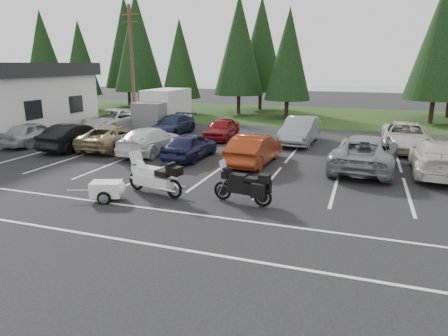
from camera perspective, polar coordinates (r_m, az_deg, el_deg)
ground at (r=17.03m, az=-4.87°, el=-1.87°), size 120.00×120.00×0.00m
grass_strip at (r=39.74m, az=9.52°, el=7.51°), size 80.00×16.00×0.01m
lake_water at (r=70.08m, az=17.35°, el=10.08°), size 70.00×50.00×0.02m
utility_pole at (r=31.66m, az=-12.98°, el=14.08°), size 1.60×0.26×9.00m
box_truck at (r=31.27m, az=-9.01°, el=8.30°), size 2.40×5.60×2.90m
stall_markings at (r=18.80m, az=-2.39°, el=-0.22°), size 32.00×16.00×0.01m
conifer_0 at (r=51.05m, az=-24.43°, el=15.00°), size 4.58×4.58×10.66m
conifer_1 at (r=46.13m, az=-19.86°, el=14.54°), size 3.96×3.96×9.22m
conifer_2 at (r=44.05m, az=-12.31°, el=17.13°), size 5.10×5.10×11.89m
conifer_3 at (r=40.16m, az=-6.30°, el=15.23°), size 3.87×3.87×9.02m
conifer_4 at (r=39.59m, az=2.17°, el=17.14°), size 4.80×4.80×11.17m
conifer_5 at (r=37.09m, az=9.22°, el=15.74°), size 4.14×4.14×9.63m
conifer_6 at (r=37.38m, az=28.59°, el=15.86°), size 4.93×4.93×11.48m
conifer_back_a at (r=49.74m, az=-13.81°, el=17.01°), size 5.28×5.28×12.30m
conifer_back_b at (r=43.75m, az=5.36°, el=17.17°), size 4.97×4.97×11.58m
car_near_0 at (r=27.07m, az=-25.50°, el=4.50°), size 1.83×4.25×1.43m
car_near_1 at (r=24.76m, az=-20.46°, el=4.26°), size 1.78×4.62×1.50m
car_near_2 at (r=24.19m, az=-15.45°, el=4.31°), size 2.51×5.12×1.40m
car_near_3 at (r=22.48m, az=-10.40°, el=3.88°), size 2.08×4.96×1.43m
car_near_4 at (r=20.89m, az=-4.86°, el=3.20°), size 1.82×4.14×1.39m
car_near_5 at (r=19.78m, az=4.39°, el=2.73°), size 1.87×4.66×1.51m
car_near_6 at (r=19.80m, az=19.53°, el=2.12°), size 3.22×6.09×1.63m
car_near_7 at (r=20.17m, az=28.31°, el=1.32°), size 2.36×5.47×1.57m
car_far_0 at (r=30.15m, az=-15.54°, el=6.51°), size 3.21×6.14×1.65m
car_far_1 at (r=28.28m, az=-7.35°, el=6.11°), size 1.97×4.68×1.35m
car_far_2 at (r=26.39m, az=-0.33°, el=5.63°), size 1.71×4.03×1.36m
car_far_3 at (r=25.34m, az=10.82°, el=5.31°), size 2.02×5.06×1.64m
car_far_4 at (r=25.32m, az=24.49°, el=4.13°), size 2.69×5.61×1.54m
touring_motorcycle at (r=15.31m, az=-9.96°, el=-0.81°), size 3.04×1.55×1.61m
cargo_trailer at (r=15.11m, az=-16.44°, el=-3.17°), size 1.77×1.38×0.72m
adventure_motorcycle at (r=14.11m, az=2.62°, el=-2.11°), size 2.61×1.24×1.52m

